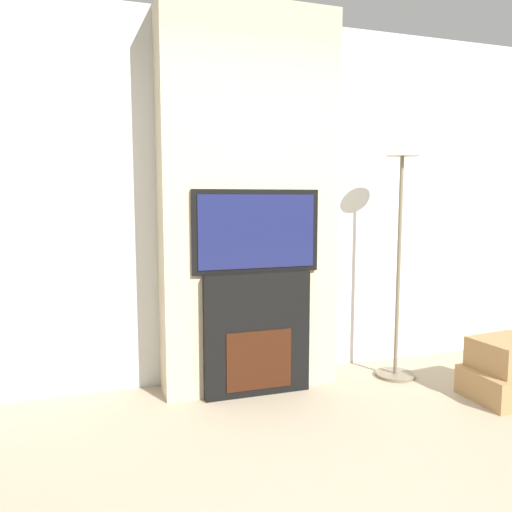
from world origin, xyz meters
The scene contains 6 objects.
wall_back centered at (0.00, 2.03, 1.35)m, with size 6.00×0.06×2.70m.
chimney_breast centered at (0.00, 1.82, 1.35)m, with size 1.27×0.36×2.70m.
fireplace centered at (0.00, 1.64, 0.43)m, with size 0.76×0.15×0.87m.
television centered at (0.00, 1.64, 1.16)m, with size 0.90×0.07×0.57m.
floor_lamp centered at (1.13, 1.61, 1.23)m, with size 0.30×0.30×1.79m.
box_stack centered at (1.62, 1.01, 0.19)m, with size 0.52×0.45×0.41m.
Camera 1 is at (-1.08, -1.62, 1.38)m, focal length 35.00 mm.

